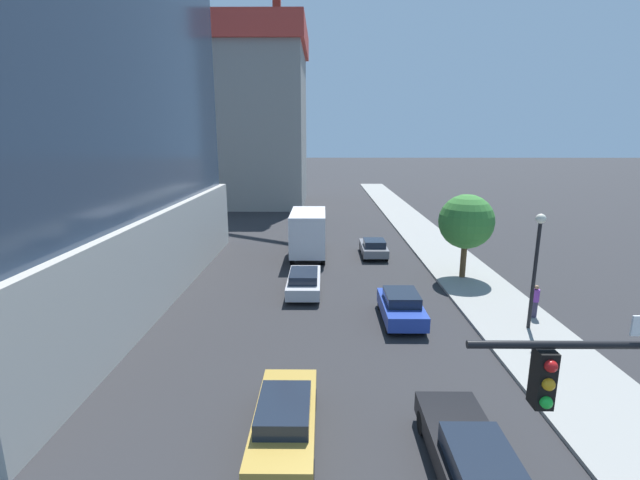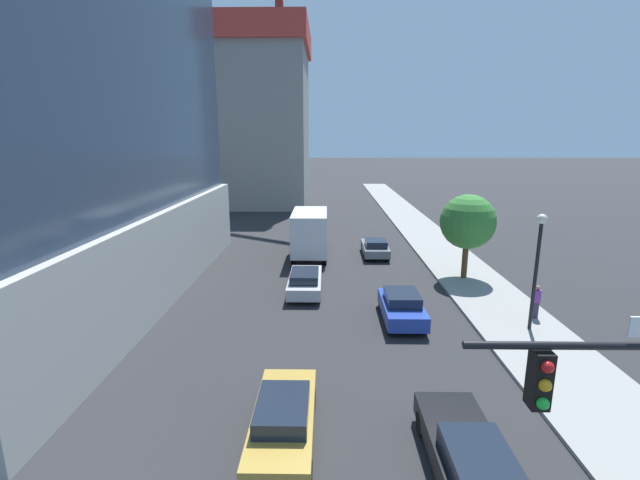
{
  "view_description": "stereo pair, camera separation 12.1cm",
  "coord_description": "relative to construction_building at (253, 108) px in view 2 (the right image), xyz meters",
  "views": [
    {
      "loc": [
        -1.34,
        -4.16,
        8.68
      ],
      "look_at": [
        -1.47,
        12.18,
        4.86
      ],
      "focal_mm": 24.47,
      "sensor_mm": 36.0,
      "label": 1
    },
    {
      "loc": [
        -1.22,
        -4.16,
        8.68
      ],
      "look_at": [
        -1.47,
        12.18,
        4.86
      ],
      "focal_mm": 24.47,
      "sensor_mm": 36.0,
      "label": 2
    }
  ],
  "objects": [
    {
      "name": "car_silver",
      "position": [
        8.56,
        -35.75,
        -11.91
      ],
      "size": [
        1.84,
        4.7,
        1.37
      ],
      "color": "#B7B7BC",
      "rests_on": "ground"
    },
    {
      "name": "car_gold",
      "position": [
        8.56,
        -48.53,
        -11.86
      ],
      "size": [
        1.76,
        4.76,
        1.46
      ],
      "color": "#AD8938",
      "rests_on": "ground"
    },
    {
      "name": "street_tree",
      "position": [
        18.45,
        -33.22,
        -8.91
      ],
      "size": [
        3.36,
        3.36,
        5.23
      ],
      "color": "brown",
      "rests_on": "sidewalk"
    },
    {
      "name": "box_truck",
      "position": [
        8.56,
        -27.83,
        -10.67
      ],
      "size": [
        2.47,
        7.59,
        3.53
      ],
      "color": "silver",
      "rests_on": "ground"
    },
    {
      "name": "street_lamp",
      "position": [
        19.15,
        -40.81,
        -8.91
      ],
      "size": [
        0.44,
        0.44,
        5.34
      ],
      "color": "black",
      "rests_on": "sidewalk"
    },
    {
      "name": "construction_building",
      "position": [
        0.0,
        0.0,
        0.0
      ],
      "size": [
        21.67,
        18.72,
        30.57
      ],
      "color": "gray",
      "rests_on": "ground"
    },
    {
      "name": "car_gray",
      "position": [
        13.45,
        -27.75,
        -11.91
      ],
      "size": [
        1.82,
        4.11,
        1.35
      ],
      "color": "slate",
      "rests_on": "ground"
    },
    {
      "name": "car_black",
      "position": [
        13.45,
        -49.92,
        -11.85
      ],
      "size": [
        1.79,
        4.64,
        1.47
      ],
      "color": "black",
      "rests_on": "ground"
    },
    {
      "name": "sidewalk",
      "position": [
        18.83,
        -35.42,
        -12.52
      ],
      "size": [
        4.22,
        120.0,
        0.15
      ],
      "primitive_type": "cube",
      "color": "gray",
      "rests_on": "ground"
    },
    {
      "name": "pedestrian_purple_shirt",
      "position": [
        19.98,
        -39.56,
        -11.62
      ],
      "size": [
        0.34,
        0.34,
        1.63
      ],
      "color": "#38334C",
      "rests_on": "sidewalk"
    },
    {
      "name": "car_blue",
      "position": [
        13.45,
        -39.71,
        -11.86
      ],
      "size": [
        1.86,
        4.09,
        1.46
      ],
      "color": "#233D9E",
      "rests_on": "ground"
    }
  ]
}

